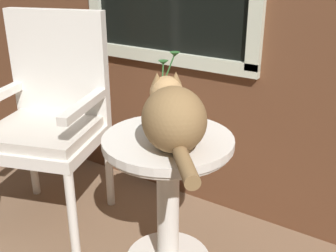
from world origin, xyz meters
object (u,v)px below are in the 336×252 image
Objects in this scene: wicker_side_table at (168,178)px; wicker_chair at (50,113)px; pewter_vase_with_ivy at (162,105)px; cat at (173,116)px.

wicker_side_table is 0.74m from wicker_chair.
wicker_chair reaches higher than wicker_side_table.
wicker_chair is 0.65m from pewter_vase_with_ivy.
wicker_side_table is 0.33m from cat.
pewter_vase_with_ivy reaches higher than cat.
pewter_vase_with_ivy is (-0.09, 0.10, 0.28)m from wicker_side_table.
wicker_chair is at bearing -172.37° from pewter_vase_with_ivy.
wicker_side_table is 2.02× the size of pewter_vase_with_ivy.
pewter_vase_with_ivy reaches higher than wicker_side_table.
pewter_vase_with_ivy is (0.63, 0.08, 0.14)m from wicker_chair.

